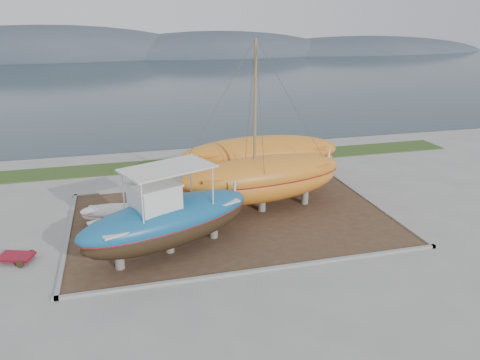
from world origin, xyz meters
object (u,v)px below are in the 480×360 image
object	(u,v)px
white_dinghy	(116,215)
orange_bare_hull	(261,164)
red_trailer	(16,258)
orange_sailboat	(263,129)
blue_caique	(168,211)

from	to	relation	value
white_dinghy	orange_bare_hull	world-z (taller)	orange_bare_hull
red_trailer	orange_sailboat	bearing A→B (deg)	31.79
blue_caique	orange_sailboat	distance (m)	7.67
orange_bare_hull	red_trailer	distance (m)	15.81
blue_caique	red_trailer	size ratio (longest dim) A/B	3.86
white_dinghy	red_trailer	world-z (taller)	white_dinghy
orange_sailboat	orange_bare_hull	bearing A→B (deg)	66.00
blue_caique	orange_bare_hull	distance (m)	10.26
orange_sailboat	orange_bare_hull	distance (m)	4.97
blue_caique	orange_bare_hull	world-z (taller)	blue_caique
white_dinghy	orange_bare_hull	distance (m)	10.25
white_dinghy	orange_bare_hull	bearing A→B (deg)	28.37
orange_bare_hull	blue_caique	bearing A→B (deg)	-134.05
orange_sailboat	red_trailer	distance (m)	14.47
orange_sailboat	orange_bare_hull	world-z (taller)	orange_sailboat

